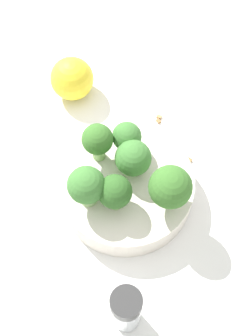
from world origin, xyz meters
TOP-DOWN VIEW (x-y plane):
  - ground_plane at (0.00, 0.00)m, footprint 3.00×3.00m
  - bowl at (0.00, 0.00)m, footprint 0.15×0.15m
  - broccoli_floret_0 at (0.02, 0.02)m, footprint 0.04×0.04m
  - broccoli_floret_1 at (0.04, 0.01)m, footprint 0.04×0.04m
  - broccoli_floret_2 at (-0.04, 0.03)m, footprint 0.05×0.05m
  - broccoli_floret_3 at (-0.01, -0.04)m, footprint 0.03×0.03m
  - broccoli_floret_4 at (-0.01, -0.01)m, footprint 0.04×0.04m
  - broccoli_floret_5 at (0.02, -0.04)m, footprint 0.03×0.03m
  - pepper_shaker at (0.03, 0.14)m, footprint 0.03×0.03m
  - lemon_wedge at (0.03, -0.16)m, footprint 0.06×0.06m
  - almond_crumb_0 at (-0.08, -0.03)m, footprint 0.01×0.01m
  - almond_crumb_1 at (-0.06, -0.09)m, footprint 0.01×0.01m
  - almond_crumb_2 at (-0.07, -0.10)m, footprint 0.01×0.01m

SIDE VIEW (x-z plane):
  - ground_plane at x=0.00m, z-range 0.00..0.00m
  - almond_crumb_1 at x=-0.06m, z-range 0.00..0.01m
  - almond_crumb_2 at x=-0.07m, z-range 0.00..0.01m
  - almond_crumb_0 at x=-0.08m, z-range 0.00..0.01m
  - bowl at x=0.00m, z-range 0.00..0.04m
  - lemon_wedge at x=0.03m, z-range 0.00..0.06m
  - pepper_shaker at x=0.03m, z-range 0.00..0.09m
  - broccoli_floret_3 at x=-0.01m, z-range 0.04..0.08m
  - broccoli_floret_4 at x=-0.01m, z-range 0.04..0.08m
  - broccoli_floret_0 at x=0.02m, z-range 0.04..0.09m
  - broccoli_floret_1 at x=0.04m, z-range 0.04..0.10m
  - broccoli_floret_5 at x=0.02m, z-range 0.04..0.10m
  - broccoli_floret_2 at x=-0.04m, z-range 0.04..0.10m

